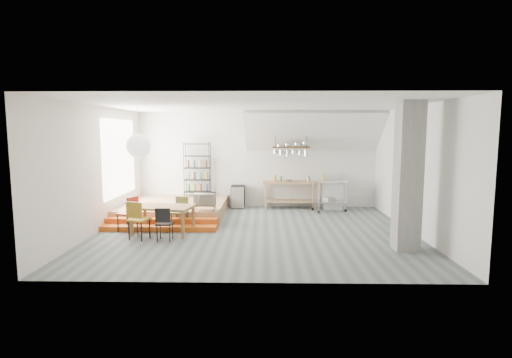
{
  "coord_description": "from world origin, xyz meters",
  "views": [
    {
      "loc": [
        0.23,
        -10.02,
        2.55
      ],
      "look_at": [
        0.01,
        0.8,
        1.27
      ],
      "focal_mm": 28.0,
      "sensor_mm": 36.0,
      "label": 1
    }
  ],
  "objects_px": {
    "mini_fridge": "(238,197)",
    "dining_table": "(163,209)",
    "rolling_cart": "(329,191)",
    "stove": "(332,194)"
  },
  "relations": [
    {
      "from": "rolling_cart",
      "to": "mini_fridge",
      "type": "height_order",
      "value": "rolling_cart"
    },
    {
      "from": "dining_table",
      "to": "rolling_cart",
      "type": "xyz_separation_m",
      "value": [
        4.64,
        2.94,
        0.02
      ]
    },
    {
      "from": "stove",
      "to": "rolling_cart",
      "type": "height_order",
      "value": "stove"
    },
    {
      "from": "stove",
      "to": "rolling_cart",
      "type": "xyz_separation_m",
      "value": [
        -0.17,
        -0.46,
        0.17
      ]
    },
    {
      "from": "stove",
      "to": "mini_fridge",
      "type": "height_order",
      "value": "stove"
    },
    {
      "from": "dining_table",
      "to": "rolling_cart",
      "type": "relative_size",
      "value": 1.44
    },
    {
      "from": "stove",
      "to": "dining_table",
      "type": "distance_m",
      "value": 5.89
    },
    {
      "from": "rolling_cart",
      "to": "mini_fridge",
      "type": "relative_size",
      "value": 1.47
    },
    {
      "from": "stove",
      "to": "mini_fridge",
      "type": "relative_size",
      "value": 1.53
    },
    {
      "from": "mini_fridge",
      "to": "dining_table",
      "type": "bearing_deg",
      "value": -115.77
    }
  ]
}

